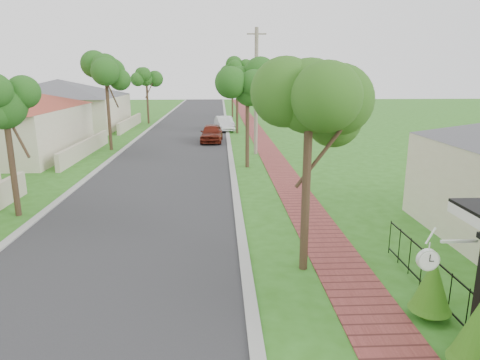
# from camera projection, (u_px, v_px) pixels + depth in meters

# --- Properties ---
(ground) EXTENTS (160.00, 160.00, 0.00)m
(ground) POSITION_uv_depth(u_px,v_px,m) (222.00, 340.00, 8.44)
(ground) COLOR #2D6618
(ground) RESTS_ON ground
(road) EXTENTS (7.00, 120.00, 0.02)m
(road) POSITION_uv_depth(u_px,v_px,m) (174.00, 155.00, 27.68)
(road) COLOR #28282B
(road) RESTS_ON ground
(kerb_right) EXTENTS (0.30, 120.00, 0.10)m
(kerb_right) POSITION_uv_depth(u_px,v_px,m) (230.00, 154.00, 27.85)
(kerb_right) COLOR #9E9E99
(kerb_right) RESTS_ON ground
(kerb_left) EXTENTS (0.30, 120.00, 0.10)m
(kerb_left) POSITION_uv_depth(u_px,v_px,m) (117.00, 155.00, 27.52)
(kerb_left) COLOR #9E9E99
(kerb_left) RESTS_ON ground
(sidewalk) EXTENTS (1.50, 120.00, 0.03)m
(sidewalk) POSITION_uv_depth(u_px,v_px,m) (270.00, 154.00, 27.96)
(sidewalk) COLOR brown
(sidewalk) RESTS_ON ground
(picket_fence) EXTENTS (0.03, 8.02, 1.00)m
(picket_fence) POSITION_uv_depth(u_px,v_px,m) (467.00, 310.00, 8.53)
(picket_fence) COLOR black
(picket_fence) RESTS_ON ground
(street_trees) EXTENTS (10.70, 37.65, 5.89)m
(street_trees) POSITION_uv_depth(u_px,v_px,m) (183.00, 81.00, 33.22)
(street_trees) COLOR #382619
(street_trees) RESTS_ON ground
(far_house_grey) EXTENTS (15.56, 15.56, 4.60)m
(far_house_grey) POSITION_uv_depth(u_px,v_px,m) (60.00, 104.00, 40.14)
(far_house_grey) COLOR beige
(far_house_grey) RESTS_ON ground
(parked_car_red) EXTENTS (1.76, 4.03, 1.35)m
(parked_car_red) POSITION_uv_depth(u_px,v_px,m) (212.00, 133.00, 32.55)
(parked_car_red) COLOR #5B180D
(parked_car_red) RESTS_ON ground
(parked_car_white) EXTENTS (1.93, 4.04, 1.28)m
(parked_car_white) POSITION_uv_depth(u_px,v_px,m) (224.00, 124.00, 39.06)
(parked_car_white) COLOR white
(parked_car_white) RESTS_ON ground
(near_tree) EXTENTS (1.93, 1.93, 4.95)m
(near_tree) POSITION_uv_depth(u_px,v_px,m) (309.00, 123.00, 10.59)
(near_tree) COLOR #382619
(near_tree) RESTS_ON ground
(utility_pole) EXTENTS (1.20, 0.24, 7.86)m
(utility_pole) POSITION_uv_depth(u_px,v_px,m) (256.00, 92.00, 26.95)
(utility_pole) COLOR gray
(utility_pole) RESTS_ON ground
(station_clock) EXTENTS (1.05, 0.13, 0.56)m
(station_clock) POSITION_uv_depth(u_px,v_px,m) (430.00, 258.00, 7.55)
(station_clock) COLOR white
(station_clock) RESTS_ON ground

